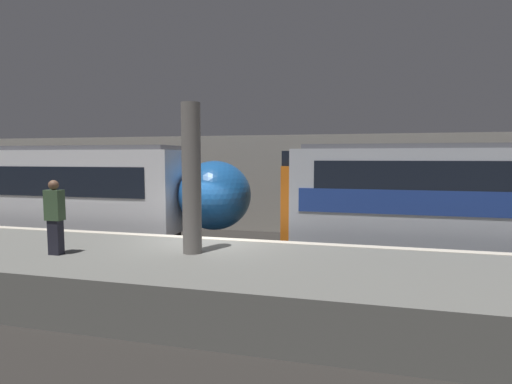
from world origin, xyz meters
TOP-DOWN VIEW (x-y plane):
  - ground_plane at (0.00, 0.00)m, footprint 120.00×120.00m
  - platform at (0.00, -2.06)m, footprint 40.00×4.13m
  - station_rear_barrier at (0.00, 6.63)m, footprint 50.00×0.15m
  - support_pillar_near at (0.21, -1.77)m, footprint 0.43×0.43m
  - person_waiting at (-2.71, -2.67)m, footprint 0.38×0.24m

SIDE VIEW (x-z plane):
  - ground_plane at x=0.00m, z-range 0.00..0.00m
  - platform at x=0.00m, z-range 0.00..1.05m
  - person_waiting at x=-2.71m, z-range 1.09..2.78m
  - station_rear_barrier at x=0.00m, z-range 0.00..4.17m
  - support_pillar_near at x=0.21m, z-range 1.04..4.45m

